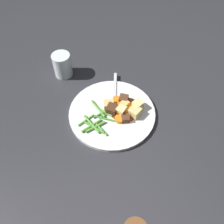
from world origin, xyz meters
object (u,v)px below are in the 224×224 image
Objects in this scene: carrot_slice_3 at (120,119)px; meat_chunk_0 at (125,118)px; carrot_slice_6 at (129,111)px; fork at (115,92)px; potato_chunk_3 at (138,105)px; meat_chunk_1 at (124,99)px; potato_chunk_2 at (125,104)px; water_glass at (62,65)px; dinner_plate at (112,113)px; carrot_slice_4 at (125,114)px; meat_chunk_2 at (112,108)px; carrot_slice_2 at (117,105)px; potato_chunk_0 at (121,111)px; potato_chunk_1 at (135,112)px; carrot_slice_1 at (117,99)px; carrot_slice_0 at (118,110)px; carrot_slice_5 at (121,107)px; carrot_slice_7 at (131,107)px; potato_chunk_4 at (110,105)px.

meat_chunk_0 is at bearing -31.79° from carrot_slice_3.
carrot_slice_6 is 0.10m from fork.
meat_chunk_1 is at bearing 118.31° from potato_chunk_3.
water_glass is at bearing 113.94° from potato_chunk_2.
meat_chunk_0 is at bearing -159.95° from potato_chunk_3.
dinner_plate is 1.82× the size of fork.
carrot_slice_4 is 0.31m from water_glass.
meat_chunk_2 reaches higher than fork.
fork is at bearing 88.77° from potato_chunk_2.
carrot_slice_3 is (-0.02, -0.06, 0.00)m from carrot_slice_2.
fork reaches higher than dinner_plate.
carrot_slice_6 is 0.03m from potato_chunk_0.
carrot_slice_2 reaches higher than dinner_plate.
potato_chunk_3 is at bearing 37.89° from potato_chunk_1.
potato_chunk_2 is (0.03, 0.02, -0.00)m from potato_chunk_0.
carrot_slice_1 is at bearing 60.23° from carrot_slice_2.
carrot_slice_6 is 1.38× the size of meat_chunk_0.
carrot_slice_0 is 0.94× the size of meat_chunk_2.
meat_chunk_1 is at bearing 64.79° from carrot_slice_4.
carrot_slice_7 is (0.03, -0.02, -0.00)m from carrot_slice_5.
carrot_slice_3 and carrot_slice_4 have the same top height.
water_glass reaches higher than potato_chunk_1.
carrot_slice_1 is 0.04m from potato_chunk_2.
meat_chunk_0 is (0.02, -0.05, 0.02)m from dinner_plate.
dinner_plate is 11.87× the size of potato_chunk_2.
carrot_slice_0 is 1.03× the size of potato_chunk_0.
potato_chunk_3 reaches higher than dinner_plate.
carrot_slice_5 is 0.34× the size of water_glass.
dinner_plate is at bearing 112.66° from meat_chunk_0.
carrot_slice_0 is 0.04m from carrot_slice_1.
carrot_slice_4 is 0.23× the size of fork.
carrot_slice_7 is (0.06, 0.02, -0.00)m from carrot_slice_3.
carrot_slice_7 is at bearing -42.73° from carrot_slice_2.
carrot_slice_1 is 0.75× the size of potato_chunk_1.
carrot_slice_4 is 1.48× the size of potato_chunk_2.
carrot_slice_5 is at bearing -68.92° from water_glass.
potato_chunk_3 is at bearing -31.70° from potato_chunk_4.
meat_chunk_0 is 0.78× the size of meat_chunk_2.
water_glass is (-0.09, 0.26, 0.03)m from carrot_slice_0.
meat_chunk_0 is (-0.04, -0.00, -0.00)m from potato_chunk_1.
carrot_slice_1 is 0.17× the size of fork.
fork is at bearing 67.86° from carrot_slice_3.
potato_chunk_3 reaches higher than meat_chunk_0.
meat_chunk_2 is (-0.05, 0.00, 0.00)m from potato_chunk_2.
carrot_slice_3 is 1.00× the size of potato_chunk_4.
potato_chunk_0 reaches higher than potato_chunk_4.
carrot_slice_5 is 1.28× the size of potato_chunk_2.
carrot_slice_3 is 0.03m from carrot_slice_4.
dinner_plate is 0.05m from potato_chunk_2.
potato_chunk_4 is (-0.06, 0.04, 0.01)m from carrot_slice_7.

